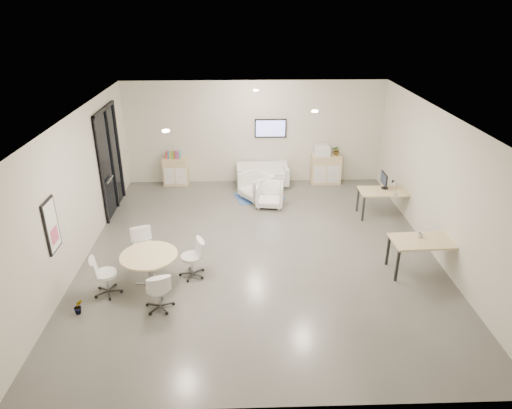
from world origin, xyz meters
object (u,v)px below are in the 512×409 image
(loveseat, at_px, (262,176))
(round_table, at_px, (149,258))
(armchair_left, at_px, (256,185))
(desk_front, at_px, (427,243))
(sideboard_left, at_px, (176,172))
(sideboard_right, at_px, (326,169))
(armchair_right, at_px, (270,194))
(desk_rear, at_px, (386,193))

(loveseat, relative_size, round_table, 1.40)
(loveseat, bearing_deg, armchair_left, -105.39)
(armchair_left, distance_m, desk_front, 5.38)
(sideboard_left, bearing_deg, desk_front, -41.47)
(sideboard_right, height_order, armchair_left, sideboard_right)
(armchair_right, bearing_deg, round_table, -117.38)
(sideboard_left, distance_m, desk_rear, 6.43)
(loveseat, relative_size, desk_front, 1.05)
(desk_rear, bearing_deg, armchair_left, 159.83)
(sideboard_left, relative_size, desk_front, 0.56)
(loveseat, distance_m, armchair_right, 1.58)
(desk_rear, height_order, round_table, desk_rear)
(armchair_left, bearing_deg, loveseat, 131.61)
(desk_rear, relative_size, desk_front, 0.92)
(armchair_right, xyz_separation_m, round_table, (-2.68, -3.82, 0.24))
(armchair_right, relative_size, round_table, 0.66)
(sideboard_left, height_order, armchair_right, sideboard_left)
(sideboard_right, xyz_separation_m, armchair_right, (-1.89, -1.72, -0.08))
(sideboard_right, bearing_deg, desk_front, -76.87)
(sideboard_left, height_order, round_table, sideboard_left)
(sideboard_left, height_order, desk_rear, sideboard_left)
(armchair_left, bearing_deg, desk_rear, 33.77)
(desk_front, bearing_deg, sideboard_left, 135.82)
(loveseat, bearing_deg, desk_rear, -38.30)
(loveseat, relative_size, desk_rear, 1.14)
(sideboard_right, bearing_deg, round_table, -129.51)
(armchair_left, xyz_separation_m, armchair_right, (0.37, -0.56, -0.04))
(desk_front, height_order, round_table, desk_front)
(sideboard_left, bearing_deg, armchair_left, -25.41)
(sideboard_left, distance_m, armchair_right, 3.35)
(sideboard_left, relative_size, sideboard_right, 0.93)
(sideboard_right, bearing_deg, sideboard_left, 179.71)
(loveseat, xyz_separation_m, armchair_left, (-0.23, -1.01, 0.09))
(sideboard_left, bearing_deg, desk_rear, -22.65)
(round_table, bearing_deg, desk_rear, 28.24)
(armchair_right, relative_size, desk_front, 0.49)
(desk_rear, height_order, desk_front, desk_front)
(sideboard_left, relative_size, round_table, 0.75)
(armchair_left, relative_size, desk_front, 0.54)
(armchair_right, height_order, desk_front, desk_front)
(armchair_right, distance_m, desk_rear, 3.17)
(desk_rear, xyz_separation_m, desk_front, (0.05, -2.81, 0.04))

